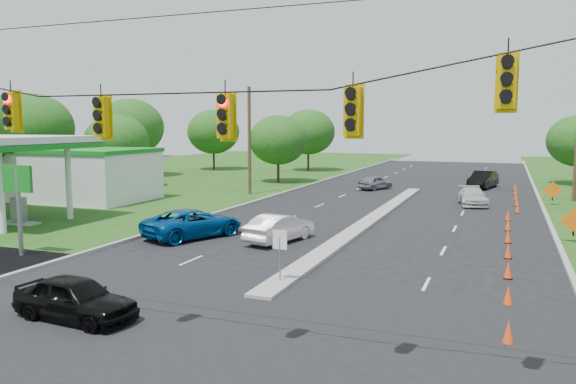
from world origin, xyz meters
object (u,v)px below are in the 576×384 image
at_px(gas_station, 59,169).
at_px(blue_pickup, 193,223).
at_px(white_sedan, 280,228).
at_px(black_sedan, 75,298).

relative_size(gas_station, blue_pickup, 3.64).
bearing_deg(white_sedan, gas_station, -5.29).
relative_size(gas_station, black_sedan, 4.93).
xyz_separation_m(black_sedan, blue_pickup, (-3.24, 12.25, 0.07)).
bearing_deg(black_sedan, gas_station, 48.33).
height_order(black_sedan, blue_pickup, blue_pickup).
relative_size(black_sedan, white_sedan, 0.93).
bearing_deg(blue_pickup, gas_station, -1.84).
bearing_deg(white_sedan, blue_pickup, 20.67).
bearing_deg(gas_station, white_sedan, -18.95).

